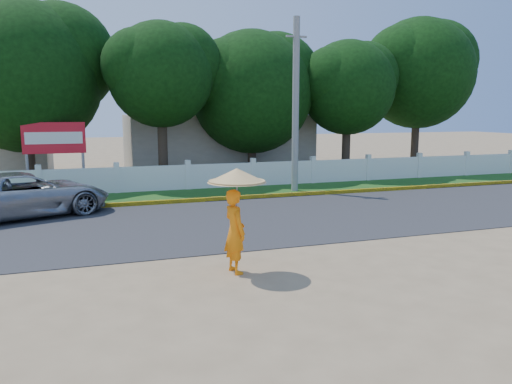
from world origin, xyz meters
TOP-DOWN VIEW (x-y plane):
  - ground at (0.00, 0.00)m, footprint 120.00×120.00m
  - road at (0.00, 4.50)m, footprint 60.00×7.00m
  - grass_verge at (0.00, 9.75)m, footprint 60.00×3.50m
  - curb at (0.00, 8.05)m, footprint 40.00×0.18m
  - fence at (0.00, 11.20)m, footprint 40.00×0.10m
  - building_near at (3.00, 18.00)m, footprint 10.00×6.00m
  - utility_pole at (4.25, 9.30)m, footprint 0.28×0.28m
  - vehicle at (-6.11, 7.26)m, footprint 5.80×4.17m
  - monk_with_parasol at (-1.27, -0.40)m, footprint 1.22×1.22m
  - billboard at (-5.40, 12.30)m, footprint 2.50×0.13m
  - tree_row at (3.10, 14.30)m, footprint 27.19×7.66m

SIDE VIEW (x-z plane):
  - ground at x=0.00m, z-range 0.00..0.00m
  - road at x=0.00m, z-range 0.00..0.02m
  - grass_verge at x=0.00m, z-range 0.00..0.03m
  - curb at x=0.00m, z-range 0.00..0.16m
  - fence at x=0.00m, z-range 0.00..1.10m
  - vehicle at x=-6.11m, z-range 0.00..1.47m
  - monk_with_parasol at x=-1.27m, z-range 0.34..2.57m
  - building_near at x=3.00m, z-range 0.00..3.20m
  - billboard at x=-5.40m, z-range 0.67..3.62m
  - utility_pole at x=4.25m, z-range 0.00..7.23m
  - tree_row at x=3.10m, z-range 0.58..9.23m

